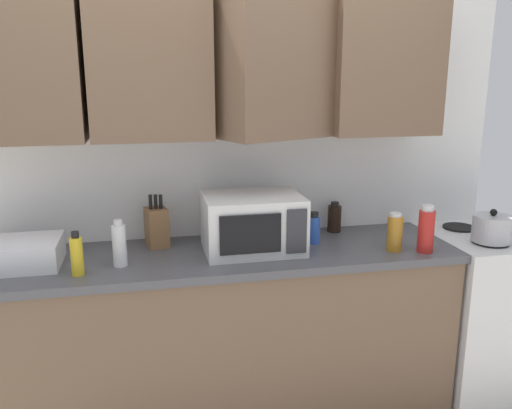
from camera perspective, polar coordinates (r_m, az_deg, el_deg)
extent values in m
cube|color=white|center=(2.83, -5.09, 4.66)|extent=(3.24, 0.06, 2.60)
cube|color=brown|center=(2.65, -24.62, 14.28)|extent=(0.56, 0.33, 0.75)
cube|color=brown|center=(2.59, -11.46, 15.26)|extent=(0.56, 0.33, 0.75)
cube|color=brown|center=(2.63, 1.87, 15.49)|extent=(0.65, 0.53, 0.75)
cube|color=brown|center=(2.86, 13.49, 14.99)|extent=(0.56, 0.33, 0.75)
cube|color=brown|center=(2.80, -3.82, -14.31)|extent=(2.34, 0.60, 0.86)
cube|color=#4C4C51|center=(2.62, -3.97, -5.58)|extent=(2.37, 0.63, 0.04)
cube|color=silver|center=(3.35, 24.31, -10.28)|extent=(0.76, 0.64, 0.90)
cylinder|color=black|center=(2.99, 24.11, -3.75)|extent=(0.18, 0.18, 0.01)
cylinder|color=black|center=(3.21, 21.21, -2.33)|extent=(0.18, 0.18, 0.01)
cylinder|color=black|center=(3.41, 25.99, -1.91)|extent=(0.18, 0.18, 0.01)
cylinder|color=#B2B2B7|center=(2.98, 24.25, -2.39)|extent=(0.20, 0.20, 0.14)
sphere|color=black|center=(2.95, 24.41, -0.78)|extent=(0.04, 0.04, 0.04)
cube|color=silver|center=(2.59, -0.39, -2.02)|extent=(0.48, 0.36, 0.28)
cube|color=black|center=(2.41, -0.60, -3.26)|extent=(0.29, 0.01, 0.18)
cube|color=#2D2D33|center=(2.46, 4.44, -2.93)|extent=(0.10, 0.01, 0.21)
cube|color=silver|center=(2.63, -24.50, -4.87)|extent=(0.38, 0.30, 0.12)
cube|color=brown|center=(2.71, -10.73, -2.45)|extent=(0.12, 0.14, 0.20)
cylinder|color=black|center=(2.66, -11.39, 0.28)|extent=(0.02, 0.02, 0.07)
cylinder|color=black|center=(2.67, -10.86, 0.30)|extent=(0.02, 0.02, 0.07)
cylinder|color=black|center=(2.67, -10.32, 0.31)|extent=(0.02, 0.02, 0.07)
cylinder|color=#AD701E|center=(2.69, 14.85, -3.07)|extent=(0.08, 0.08, 0.18)
cylinder|color=silver|center=(2.66, 14.97, -1.08)|extent=(0.06, 0.06, 0.02)
cylinder|color=#2D56B7|center=(2.74, 6.30, -2.77)|extent=(0.07, 0.07, 0.14)
cylinder|color=black|center=(2.72, 6.35, -1.10)|extent=(0.04, 0.04, 0.03)
cylinder|color=white|center=(2.47, -14.62, -4.37)|extent=(0.06, 0.06, 0.19)
cylinder|color=silver|center=(2.44, -14.77, -1.94)|extent=(0.04, 0.04, 0.03)
cylinder|color=red|center=(2.71, 17.98, -2.81)|extent=(0.08, 0.08, 0.21)
cylinder|color=silver|center=(2.68, 18.17, -0.36)|extent=(0.06, 0.06, 0.03)
cylinder|color=black|center=(2.95, 8.51, -1.53)|extent=(0.08, 0.08, 0.15)
cylinder|color=black|center=(2.93, 8.57, 0.07)|extent=(0.04, 0.04, 0.02)
cylinder|color=gold|center=(2.41, -18.89, -5.36)|extent=(0.05, 0.05, 0.17)
cylinder|color=black|center=(2.38, -19.07, -3.11)|extent=(0.03, 0.03, 0.03)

